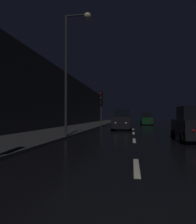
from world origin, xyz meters
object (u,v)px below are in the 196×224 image
at_px(traffic_light_far_left, 101,101).
at_px(car_distant_taillights, 147,119).
at_px(car_approaching_headlights, 122,120).
at_px(streetlamp_overhead, 72,57).
at_px(car_parked_right_near, 192,125).

relative_size(traffic_light_far_left, car_distant_taillights, 1.17).
height_order(car_approaching_headlights, car_distant_taillights, car_approaching_headlights).
bearing_deg(streetlamp_overhead, car_parked_right_near, -1.33).
distance_m(car_approaching_headlights, car_parked_right_near, 10.38).
height_order(streetlamp_overhead, car_distant_taillights, streetlamp_overhead).
distance_m(traffic_light_far_left, streetlamp_overhead, 14.31).
bearing_deg(streetlamp_overhead, traffic_light_far_left, 90.95).
bearing_deg(car_approaching_headlights, streetlamp_overhead, -16.07).
xyz_separation_m(traffic_light_far_left, car_approaching_headlights, (2.89, -4.97, -2.36)).
distance_m(traffic_light_far_left, car_approaching_headlights, 6.21).
xyz_separation_m(car_approaching_headlights, car_parked_right_near, (4.44, -9.38, -0.09)).
bearing_deg(car_distant_taillights, car_parked_right_near, -177.13).
bearing_deg(car_parked_right_near, car_approaching_headlights, 25.33).
xyz_separation_m(traffic_light_far_left, streetlamp_overhead, (0.23, -14.19, 1.84)).
bearing_deg(car_approaching_headlights, car_distant_taillights, 165.07).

